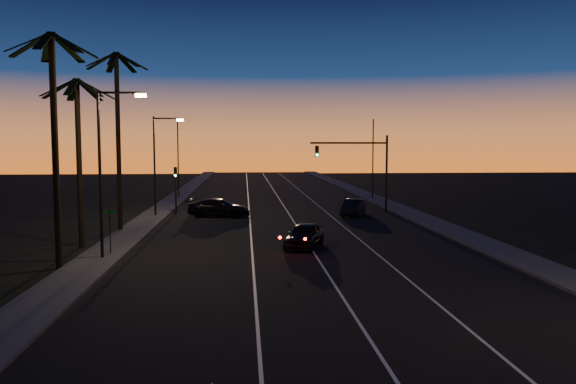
{
  "coord_description": "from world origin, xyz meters",
  "views": [
    {
      "loc": [
        -3.4,
        -10.17,
        6.14
      ],
      "look_at": [
        -0.89,
        22.19,
        3.4
      ],
      "focal_mm": 35.0,
      "sensor_mm": 36.0,
      "label": 1
    }
  ],
  "objects": [
    {
      "name": "far_pole_right",
      "position": [
        11.0,
        52.0,
        4.5
      ],
      "size": [
        0.14,
        0.14,
        9.0
      ],
      "primitive_type": "cylinder",
      "color": "black",
      "rests_on": "ground"
    },
    {
      "name": "streetlight_left_far",
      "position": [
        -10.69,
        38.0,
        5.06
      ],
      "size": [
        2.55,
        0.26,
        8.5
      ],
      "color": "black",
      "rests_on": "ground"
    },
    {
      "name": "sidewalk_left",
      "position": [
        -11.2,
        30.0,
        0.08
      ],
      "size": [
        2.4,
        170.0,
        0.16
      ],
      "primitive_type": "cube",
      "color": "#3D3D3A",
      "rests_on": "ground"
    },
    {
      "name": "lane_stripe_right",
      "position": [
        4.0,
        30.0,
        0.02
      ],
      "size": [
        0.12,
        160.0,
        0.01
      ],
      "primitive_type": "cube",
      "color": "silver",
      "rests_on": "road"
    },
    {
      "name": "palm_mid",
      "position": [
        -13.2,
        24.0,
        6.25
      ],
      "size": [
        4.25,
        4.16,
        10.03
      ],
      "color": "black",
      "rests_on": "ground"
    },
    {
      "name": "palm_near",
      "position": [
        -12.6,
        18.0,
        7.07
      ],
      "size": [
        4.25,
        4.16,
        11.53
      ],
      "color": "black",
      "rests_on": "ground"
    },
    {
      "name": "street_sign",
      "position": [
        -10.8,
        21.0,
        1.66
      ],
      "size": [
        0.7,
        0.06,
        2.6
      ],
      "color": "black",
      "rests_on": "ground"
    },
    {
      "name": "lane_stripe_left",
      "position": [
        -3.0,
        30.0,
        0.02
      ],
      "size": [
        0.12,
        160.0,
        0.01
      ],
      "primitive_type": "cube",
      "color": "silver",
      "rests_on": "road"
    },
    {
      "name": "lane_stripe_mid",
      "position": [
        0.5,
        30.0,
        0.02
      ],
      "size": [
        0.12,
        160.0,
        0.01
      ],
      "primitive_type": "cube",
      "color": "silver",
      "rests_on": "road"
    },
    {
      "name": "far_pole_left",
      "position": [
        -11.0,
        55.0,
        4.5
      ],
      "size": [
        0.14,
        0.14,
        9.0
      ],
      "primitive_type": "cylinder",
      "color": "black",
      "rests_on": "ground"
    },
    {
      "name": "palm_far",
      "position": [
        -12.2,
        30.0,
        7.61
      ],
      "size": [
        4.25,
        4.16,
        12.53
      ],
      "color": "black",
      "rests_on": "ground"
    },
    {
      "name": "signal_mast",
      "position": [
        7.14,
        39.99,
        4.78
      ],
      "size": [
        7.1,
        0.41,
        7.0
      ],
      "color": "black",
      "rests_on": "ground"
    },
    {
      "name": "streetlight_left_near",
      "position": [
        -10.7,
        20.0,
        5.32
      ],
      "size": [
        2.55,
        0.26,
        9.0
      ],
      "color": "black",
      "rests_on": "ground"
    },
    {
      "name": "right_car",
      "position": [
        5.98,
        37.53,
        0.72
      ],
      "size": [
        3.01,
        4.54,
        1.41
      ],
      "color": "black",
      "rests_on": "road"
    },
    {
      "name": "sidewalk_right",
      "position": [
        11.2,
        30.0,
        0.08
      ],
      "size": [
        2.4,
        170.0,
        0.16
      ],
      "primitive_type": "cube",
      "color": "#3D3D3A",
      "rests_on": "ground"
    },
    {
      "name": "lead_car",
      "position": [
        0.14,
        22.83,
        0.74
      ],
      "size": [
        3.27,
        5.06,
        1.46
      ],
      "color": "black",
      "rests_on": "road"
    },
    {
      "name": "cross_car",
      "position": [
        -5.61,
        37.68,
        0.78
      ],
      "size": [
        5.68,
        3.33,
        1.55
      ],
      "color": "black",
      "rests_on": "road"
    },
    {
      "name": "road",
      "position": [
        0.0,
        30.0,
        0.01
      ],
      "size": [
        20.0,
        170.0,
        0.01
      ],
      "primitive_type": "cube",
      "color": "black",
      "rests_on": "ground"
    },
    {
      "name": "signal_post",
      "position": [
        -9.5,
        39.98,
        2.89
      ],
      "size": [
        0.28,
        0.37,
        4.2
      ],
      "color": "black",
      "rests_on": "ground"
    }
  ]
}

